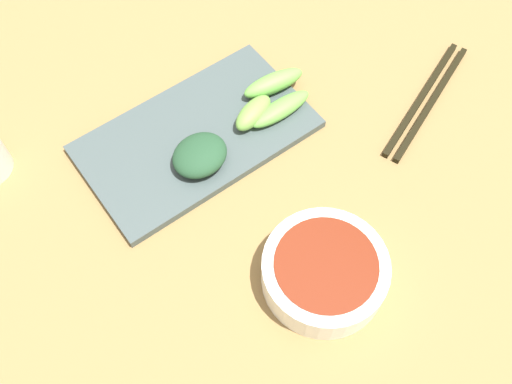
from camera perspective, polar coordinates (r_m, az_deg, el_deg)
name	(u,v)px	position (r m, az deg, el deg)	size (l,w,h in m)	color
tabletop	(241,187)	(0.75, -1.50, 0.52)	(2.10, 2.10, 0.02)	olive
sauce_bowl	(326,270)	(0.67, 6.90, -7.64)	(0.14, 0.14, 0.05)	white
serving_plate	(197,136)	(0.78, -5.88, 5.48)	(0.17, 0.30, 0.01)	#425150
broccoli_stalk_0	(281,109)	(0.78, 2.44, 8.18)	(0.03, 0.09, 0.02)	#67B045
broccoli_stalk_1	(253,113)	(0.77, -0.27, 7.80)	(0.03, 0.07, 0.03)	#73AE46
broccoli_stalk_2	(273,83)	(0.81, 1.73, 10.68)	(0.03, 0.09, 0.03)	#6BB848
broccoli_leafy_3	(200,155)	(0.74, -5.56, 3.64)	(0.06, 0.07, 0.03)	#22492C
chopsticks	(427,100)	(0.85, 16.45, 8.68)	(0.10, 0.22, 0.01)	black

